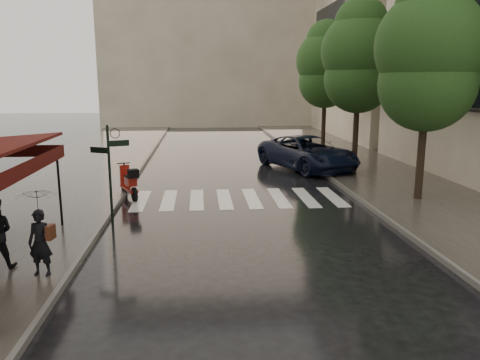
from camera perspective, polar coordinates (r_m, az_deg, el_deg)
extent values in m
plane|color=black|center=(12.16, -12.09, -9.39)|extent=(120.00, 120.00, 0.00)
cube|color=#38332D|center=(24.40, -19.23, 1.01)|extent=(6.00, 60.00, 0.12)
cube|color=#38332D|center=(25.20, 15.33, 1.57)|extent=(5.50, 60.00, 0.12)
cube|color=#595651|center=(23.83, -12.11, 1.20)|extent=(0.12, 60.00, 0.16)
cube|color=#595651|center=(24.37, 9.14, 1.55)|extent=(0.12, 60.00, 0.16)
cube|color=silver|center=(17.93, -12.02, -2.47)|extent=(0.50, 3.20, 0.01)
cube|color=silver|center=(17.83, -8.66, -2.42)|extent=(0.50, 3.20, 0.01)
cube|color=silver|center=(17.79, -5.29, -2.37)|extent=(0.50, 3.20, 0.01)
cube|color=silver|center=(17.81, -1.90, -2.30)|extent=(0.50, 3.20, 0.01)
cube|color=silver|center=(17.89, 1.46, -2.23)|extent=(0.50, 3.20, 0.01)
cube|color=silver|center=(18.04, 4.78, -2.16)|extent=(0.50, 3.20, 0.01)
cube|color=silver|center=(18.24, 8.03, -2.07)|extent=(0.50, 3.20, 0.01)
cube|color=silver|center=(18.51, 11.20, -1.99)|extent=(0.50, 3.20, 0.01)
cube|color=#410D09|center=(11.66, -25.27, 0.85)|extent=(0.04, 7.00, 0.35)
cylinder|color=black|center=(14.93, -21.17, -0.78)|extent=(0.07, 0.07, 2.35)
cylinder|color=black|center=(14.78, -15.57, 0.47)|extent=(0.08, 0.08, 3.10)
cube|color=black|center=(14.57, -14.62, 4.36)|extent=(0.62, 0.26, 0.18)
cube|color=black|center=(14.70, -16.82, 3.51)|extent=(0.56, 0.29, 0.18)
cube|color=gray|center=(40.45, 17.68, 18.21)|extent=(8.00, 16.00, 18.50)
cube|color=gray|center=(49.60, -3.43, 18.29)|extent=(22.00, 6.00, 20.00)
cylinder|color=black|center=(18.26, 21.32, 4.40)|extent=(0.28, 0.28, 4.26)
sphere|color=#1F3C15|center=(18.14, 21.81, 10.84)|extent=(3.40, 3.40, 3.40)
sphere|color=#1F3C15|center=(18.19, 22.12, 14.90)|extent=(3.80, 3.80, 3.80)
sphere|color=#1F3C15|center=(18.31, 22.43, 18.69)|extent=(2.60, 2.60, 2.60)
cylinder|color=black|center=(24.66, 13.97, 6.83)|extent=(0.28, 0.28, 4.48)
sphere|color=#1F3C15|center=(24.58, 14.23, 11.84)|extent=(3.40, 3.40, 3.40)
sphere|color=#1F3C15|center=(24.63, 14.39, 15.01)|extent=(3.80, 3.80, 3.80)
sphere|color=#1F3C15|center=(24.74, 14.55, 17.96)|extent=(2.60, 2.60, 2.60)
cylinder|color=black|center=(31.40, 10.19, 7.87)|extent=(0.28, 0.28, 4.37)
sphere|color=#1F3C15|center=(31.33, 10.33, 11.71)|extent=(3.40, 3.40, 3.40)
sphere|color=#1F3C15|center=(31.37, 10.42, 14.13)|extent=(3.80, 3.80, 3.80)
sphere|color=#1F3C15|center=(31.45, 10.51, 16.40)|extent=(2.60, 2.60, 2.60)
imported|color=black|center=(11.30, -23.14, -7.06)|extent=(0.60, 0.44, 1.50)
imported|color=black|center=(10.99, -23.65, -1.08)|extent=(1.02, 1.04, 0.81)
cube|color=#4C2414|center=(11.12, -22.10, -5.92)|extent=(0.16, 0.30, 0.32)
cylinder|color=black|center=(17.80, -12.74, -1.73)|extent=(0.32, 0.53, 0.53)
cylinder|color=black|center=(19.11, -13.93, -0.87)|extent=(0.32, 0.53, 0.53)
cube|color=maroon|center=(18.46, -13.40, -1.00)|extent=(0.87, 1.45, 0.11)
cube|color=maroon|center=(18.13, -13.20, -0.14)|extent=(0.55, 0.69, 0.31)
cube|color=maroon|center=(18.85, -13.87, 0.55)|extent=(0.38, 0.27, 0.83)
cylinder|color=black|center=(18.87, -14.03, 2.00)|extent=(0.48, 0.25, 0.04)
cube|color=black|center=(17.67, -12.89, 0.78)|extent=(0.46, 0.45, 0.31)
imported|color=black|center=(24.07, 8.20, 3.31)|extent=(4.90, 6.69, 1.69)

